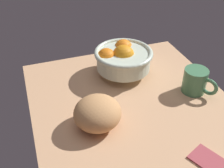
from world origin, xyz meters
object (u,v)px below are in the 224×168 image
at_px(fruit_bowl, 122,58).
at_px(napkin_folded, 213,163).
at_px(mug, 196,81).
at_px(bread_loaf, 97,113).

distance_m(fruit_bowl, napkin_folded, 0.46).
height_order(fruit_bowl, mug, fruit_bowl).
height_order(bread_loaf, napkin_folded, bread_loaf).
height_order(fruit_bowl, bread_loaf, fruit_bowl).
bearing_deg(napkin_folded, mug, -24.02).
bearing_deg(bread_loaf, napkin_folded, -134.53).
distance_m(bread_loaf, napkin_folded, 0.33).
height_order(napkin_folded, mug, mug).
relative_size(fruit_bowl, mug, 1.84).
bearing_deg(fruit_bowl, mug, -133.92).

